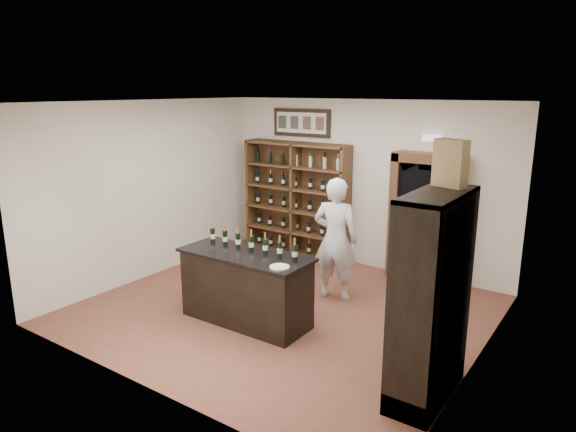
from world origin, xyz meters
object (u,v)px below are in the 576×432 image
at_px(wine_shelf, 297,199).
at_px(side_cabinet, 432,330).
at_px(counter_bottle_0, 213,235).
at_px(shopkeeper, 336,239).
at_px(tasting_counter, 246,288).
at_px(wine_crate, 450,163).

relative_size(wine_shelf, side_cabinet, 1.00).
xyz_separation_m(counter_bottle_0, shopkeeper, (1.32, 1.29, -0.16)).
distance_m(wine_shelf, tasting_counter, 3.19).
height_order(wine_shelf, counter_bottle_0, wine_shelf).
bearing_deg(counter_bottle_0, side_cabinet, -7.24).
xyz_separation_m(wine_shelf, shopkeeper, (1.70, -1.50, -0.15)).
bearing_deg(side_cabinet, wine_shelf, 139.79).
distance_m(wine_shelf, counter_bottle_0, 2.82).
bearing_deg(wine_shelf, wine_crate, -37.39).
xyz_separation_m(tasting_counter, side_cabinet, (2.72, -0.30, 0.26)).
bearing_deg(wine_crate, counter_bottle_0, -163.30).
height_order(tasting_counter, shopkeeper, shopkeeper).
bearing_deg(tasting_counter, counter_bottle_0, 169.16).
bearing_deg(side_cabinet, counter_bottle_0, 172.76).
xyz_separation_m(wine_shelf, tasting_counter, (1.10, -2.93, -0.61)).
xyz_separation_m(shopkeeper, wine_crate, (2.07, -1.38, 1.49)).
bearing_deg(counter_bottle_0, tasting_counter, -10.84).
xyz_separation_m(tasting_counter, wine_crate, (2.67, 0.05, 1.95)).
xyz_separation_m(counter_bottle_0, wine_crate, (3.39, -0.09, 1.34)).
height_order(wine_shelf, wine_crate, wine_crate).
height_order(counter_bottle_0, side_cabinet, side_cabinet).
distance_m(shopkeeper, wine_crate, 2.90).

